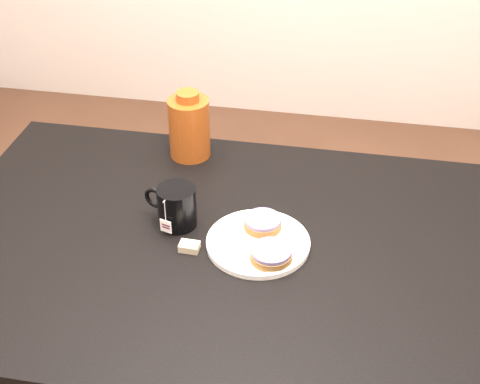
% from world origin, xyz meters
% --- Properties ---
extents(table, '(1.40, 0.90, 0.75)m').
position_xyz_m(table, '(0.00, 0.00, 0.67)').
color(table, black).
rests_on(table, ground_plane).
extents(plate, '(0.24, 0.24, 0.02)m').
position_xyz_m(plate, '(0.06, 0.01, 0.76)').
color(plate, white).
rests_on(plate, table).
extents(bagel_back, '(0.11, 0.11, 0.03)m').
position_xyz_m(bagel_back, '(0.06, 0.06, 0.78)').
color(bagel_back, brown).
rests_on(bagel_back, plate).
extents(bagel_front, '(0.13, 0.13, 0.03)m').
position_xyz_m(bagel_front, '(0.10, -0.05, 0.78)').
color(bagel_front, brown).
rests_on(bagel_front, plate).
extents(mug, '(0.14, 0.11, 0.10)m').
position_xyz_m(mug, '(-0.14, 0.05, 0.80)').
color(mug, black).
rests_on(mug, table).
extents(teabag_pouch, '(0.05, 0.03, 0.02)m').
position_xyz_m(teabag_pouch, '(-0.09, -0.04, 0.76)').
color(teabag_pouch, '#C6B793').
rests_on(teabag_pouch, table).
extents(bagel_package, '(0.12, 0.12, 0.19)m').
position_xyz_m(bagel_package, '(-0.19, 0.36, 0.84)').
color(bagel_package, '#69290D').
rests_on(bagel_package, table).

